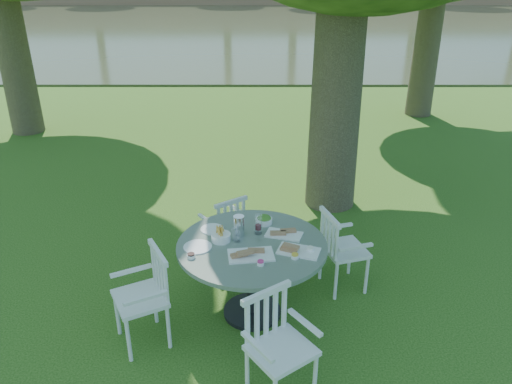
% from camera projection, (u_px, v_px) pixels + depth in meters
% --- Properties ---
extents(ground, '(140.00, 140.00, 0.00)m').
position_uv_depth(ground, '(256.00, 268.00, 5.61)').
color(ground, '#1C400D').
rests_on(ground, ground).
extents(table, '(1.38, 1.38, 0.78)m').
position_uv_depth(table, '(252.00, 258.00, 4.63)').
color(table, black).
rests_on(table, ground).
extents(chair_ne, '(0.52, 0.54, 0.87)m').
position_uv_depth(chair_ne, '(337.00, 245.00, 5.07)').
color(chair_ne, white).
rests_on(chair_ne, ground).
extents(chair_nw, '(0.56, 0.55, 0.81)m').
position_uv_depth(chair_nw, '(227.00, 225.00, 5.54)').
color(chair_nw, white).
rests_on(chair_nw, ground).
extents(chair_sw, '(0.58, 0.60, 0.89)m').
position_uv_depth(chair_sw, '(149.00, 290.00, 4.36)').
color(chair_sw, white).
rests_on(chair_sw, ground).
extents(chair_se, '(0.61, 0.61, 0.89)m').
position_uv_depth(chair_se, '(274.00, 337.00, 3.81)').
color(chair_se, white).
rests_on(chair_se, ground).
extents(tableware, '(1.25, 0.86, 0.20)m').
position_uv_depth(tableware, '(247.00, 236.00, 4.61)').
color(tableware, white).
rests_on(tableware, table).
extents(river, '(100.00, 28.00, 0.12)m').
position_uv_depth(river, '(257.00, 27.00, 26.50)').
color(river, '#323922').
rests_on(river, ground).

